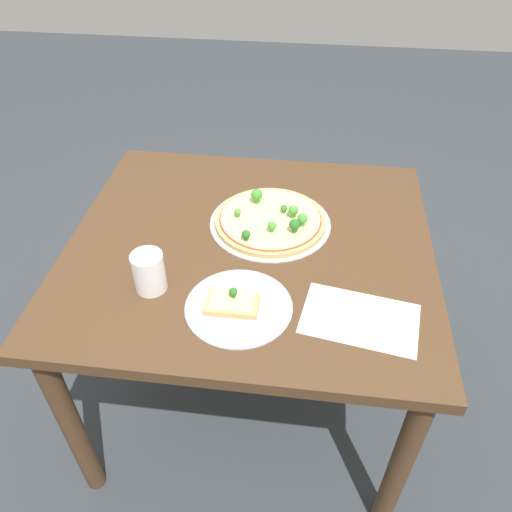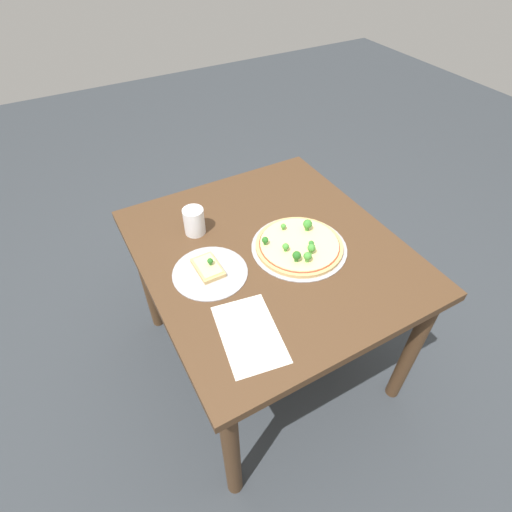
# 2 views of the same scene
# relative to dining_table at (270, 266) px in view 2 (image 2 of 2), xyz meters

# --- Properties ---
(ground_plane) EXTENTS (8.00, 8.00, 0.00)m
(ground_plane) POSITION_rel_dining_table_xyz_m (0.00, 0.00, -0.64)
(ground_plane) COLOR #33383D
(dining_table) EXTENTS (1.05, 0.95, 0.74)m
(dining_table) POSITION_rel_dining_table_xyz_m (0.00, 0.00, 0.00)
(dining_table) COLOR #4C331E
(dining_table) RESTS_ON ground_plane
(pizza_tray_whole) EXTENTS (0.37, 0.37, 0.07)m
(pizza_tray_whole) POSITION_rel_dining_table_xyz_m (0.05, 0.10, 0.11)
(pizza_tray_whole) COLOR #A3A3A8
(pizza_tray_whole) RESTS_ON dining_table
(pizza_tray_slice) EXTENTS (0.27, 0.27, 0.05)m
(pizza_tray_slice) POSITION_rel_dining_table_xyz_m (0.00, -0.26, 0.11)
(pizza_tray_slice) COLOR #A3A3A8
(pizza_tray_slice) RESTS_ON dining_table
(drinking_cup) EXTENTS (0.08, 0.08, 0.11)m
(drinking_cup) POSITION_rel_dining_table_xyz_m (-0.23, -0.21, 0.15)
(drinking_cup) COLOR white
(drinking_cup) RESTS_ON dining_table
(paper_menu) EXTENTS (0.31, 0.22, 0.00)m
(paper_menu) POSITION_rel_dining_table_xyz_m (0.31, -0.26, 0.10)
(paper_menu) COLOR silver
(paper_menu) RESTS_ON dining_table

